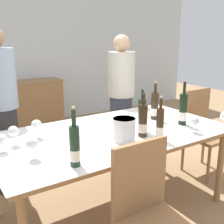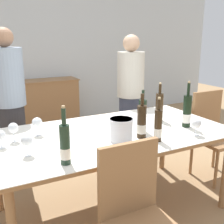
{
  "view_description": "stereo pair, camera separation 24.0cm",
  "coord_description": "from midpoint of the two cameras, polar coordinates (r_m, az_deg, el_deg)",
  "views": [
    {
      "loc": [
        -1.28,
        -1.94,
        1.58
      ],
      "look_at": [
        0.0,
        0.0,
        0.95
      ],
      "focal_mm": 45.0,
      "sensor_mm": 36.0,
      "label": 1
    },
    {
      "loc": [
        -1.07,
        -2.06,
        1.58
      ],
      "look_at": [
        0.0,
        0.0,
        0.95
      ],
      "focal_mm": 45.0,
      "sensor_mm": 36.0,
      "label": 2
    }
  ],
  "objects": [
    {
      "name": "wine_bottle_5",
      "position": [
        2.68,
        17.5,
        -0.03
      ],
      "size": [
        0.08,
        0.08,
        0.42
      ],
      "color": "black",
      "rests_on": "dining_table"
    },
    {
      "name": "wine_glass_4",
      "position": [
        2.3,
        -16.66,
        -3.24
      ],
      "size": [
        0.08,
        0.08,
        0.15
      ],
      "color": "white",
      "rests_on": "dining_table"
    },
    {
      "name": "wine_glass_0",
      "position": [
        2.01,
        -13.69,
        -5.79
      ],
      "size": [
        0.08,
        0.08,
        0.15
      ],
      "color": "white",
      "rests_on": "dining_table"
    },
    {
      "name": "wine_bottle_0",
      "position": [
        2.81,
        12.01,
        0.84
      ],
      "size": [
        0.08,
        0.08,
        0.38
      ],
      "color": "#332314",
      "rests_on": "dining_table"
    },
    {
      "name": "wine_bottle_1",
      "position": [
        2.26,
        12.39,
        -2.9
      ],
      "size": [
        0.06,
        0.06,
        0.36
      ],
      "color": "#332314",
      "rests_on": "dining_table"
    },
    {
      "name": "chair_near_front",
      "position": [
        1.86,
        8.91,
        -19.16
      ],
      "size": [
        0.42,
        0.42,
        0.95
      ],
      "color": "#996B42",
      "rests_on": "ground_plane"
    },
    {
      "name": "wine_glass_1",
      "position": [
        2.4,
        -12.24,
        -2.25
      ],
      "size": [
        0.09,
        0.09,
        0.15
      ],
      "color": "white",
      "rests_on": "dining_table"
    },
    {
      "name": "wine_glass_2",
      "position": [
        2.21,
        -18.87,
        -4.67
      ],
      "size": [
        0.08,
        0.08,
        0.14
      ],
      "color": "white",
      "rests_on": "dining_table"
    },
    {
      "name": "ground_plane",
      "position": [
        2.81,
        2.59,
        -19.0
      ],
      "size": [
        12.0,
        12.0,
        0.0
      ],
      "primitive_type": "plane",
      "color": "#A37F56"
    },
    {
      "name": "person_host",
      "position": [
        3.04,
        -17.84,
        0.3
      ],
      "size": [
        0.33,
        0.33,
        1.66
      ],
      "color": "#2D2D33",
      "rests_on": "ground_plane"
    },
    {
      "name": "wine_bottle_4",
      "position": [
        1.83,
        -5.82,
        -6.74
      ],
      "size": [
        0.07,
        0.07,
        0.39
      ],
      "color": "#1E3323",
      "rests_on": "dining_table"
    },
    {
      "name": "ice_bucket",
      "position": [
        2.22,
        4.99,
        -3.58
      ],
      "size": [
        0.19,
        0.19,
        0.19
      ],
      "color": "silver",
      "rests_on": "dining_table"
    },
    {
      "name": "wine_bottle_3",
      "position": [
        2.31,
        9.02,
        -2.15
      ],
      "size": [
        0.08,
        0.08,
        0.37
      ],
      "color": "#332314",
      "rests_on": "dining_table"
    },
    {
      "name": "chair_right_end",
      "position": [
        3.42,
        21.51,
        -3.38
      ],
      "size": [
        0.42,
        0.42,
        0.98
      ],
      "color": "#996B42",
      "rests_on": "ground_plane"
    },
    {
      "name": "back_wall",
      "position": [
        5.23,
        -14.93,
        12.82
      ],
      "size": [
        8.0,
        0.1,
        2.8
      ],
      "color": "silver",
      "rests_on": "ground_plane"
    },
    {
      "name": "sideboard_cabinet",
      "position": [
        5.08,
        -13.79,
        1.59
      ],
      "size": [
        1.48,
        0.46,
        0.83
      ],
      "color": "#996B42",
      "rests_on": "ground_plane"
    },
    {
      "name": "wine_glass_3",
      "position": [
        2.48,
        19.43,
        -2.32
      ],
      "size": [
        0.09,
        0.09,
        0.15
      ],
      "color": "white",
      "rests_on": "dining_table"
    },
    {
      "name": "dining_table",
      "position": [
        2.48,
        2.79,
        -5.38
      ],
      "size": [
        2.06,
        1.12,
        0.77
      ],
      "color": "#996B42",
      "rests_on": "ground_plane"
    },
    {
      "name": "person_guest_left",
      "position": [
        3.52,
        5.7,
        2.36
      ],
      "size": [
        0.33,
        0.33,
        1.59
      ],
      "color": "#383F56",
      "rests_on": "ground_plane"
    },
    {
      "name": "wine_bottle_2",
      "position": [
        2.45,
        9.01,
        -1.05
      ],
      "size": [
        0.07,
        0.07,
        0.37
      ],
      "color": "#1E3323",
      "rests_on": "dining_table"
    }
  ]
}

